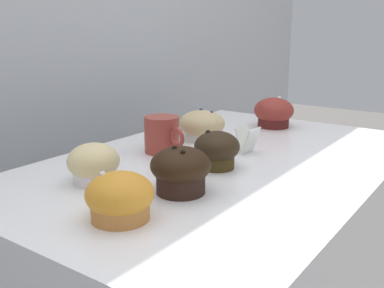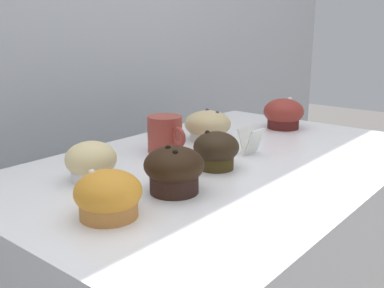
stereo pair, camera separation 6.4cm
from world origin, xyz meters
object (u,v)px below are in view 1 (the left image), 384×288
(muffin_back_left, at_px, (202,126))
(muffin_back_right, at_px, (217,150))
(muffin_front_center, at_px, (181,170))
(muffin_front_right, at_px, (274,113))
(muffin_front_left, at_px, (120,198))
(coffee_cup, at_px, (162,134))
(muffin_back_center, at_px, (94,164))

(muffin_back_left, height_order, muffin_back_right, same)
(muffin_front_center, height_order, muffin_front_right, same)
(muffin_front_center, xyz_separation_m, muffin_front_left, (-0.14, 0.01, -0.01))
(muffin_front_left, distance_m, muffin_front_right, 0.73)
(muffin_front_center, distance_m, muffin_front_right, 0.59)
(muffin_front_center, bearing_deg, muffin_back_right, 8.82)
(muffin_front_center, relative_size, muffin_back_left, 0.90)
(coffee_cup, bearing_deg, muffin_front_left, -150.76)
(muffin_front_center, height_order, coffee_cup, muffin_front_center)
(muffin_front_right, bearing_deg, coffee_cup, 166.77)
(muffin_front_center, relative_size, muffin_back_center, 1.10)
(muffin_front_center, distance_m, muffin_back_left, 0.38)
(muffin_back_right, relative_size, coffee_cup, 0.78)
(muffin_front_center, xyz_separation_m, muffin_front_right, (0.58, 0.10, -0.00))
(muffin_back_left, relative_size, muffin_back_right, 1.26)
(muffin_front_left, relative_size, muffin_front_right, 0.92)
(muffin_front_right, distance_m, muffin_back_center, 0.64)
(muffin_back_left, bearing_deg, muffin_front_right, -19.18)
(muffin_front_center, xyz_separation_m, muffin_back_right, (0.16, 0.02, -0.00))
(muffin_back_right, bearing_deg, muffin_front_left, -176.87)
(muffin_back_left, bearing_deg, muffin_back_right, -138.28)
(muffin_back_right, bearing_deg, muffin_front_right, 9.88)
(muffin_front_center, xyz_separation_m, coffee_cup, (0.18, 0.19, 0.00))
(muffin_back_right, relative_size, muffin_front_left, 0.90)
(muffin_back_left, bearing_deg, muffin_back_center, -177.17)
(muffin_back_right, bearing_deg, muffin_front_center, -171.18)
(muffin_back_left, height_order, coffee_cup, coffee_cup)
(muffin_back_center, relative_size, coffee_cup, 0.81)
(muffin_front_center, height_order, muffin_back_left, muffin_front_center)
(muffin_front_left, height_order, muffin_back_center, muffin_back_center)
(muffin_back_left, distance_m, muffin_front_right, 0.26)
(muffin_back_right, bearing_deg, muffin_back_left, 41.72)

